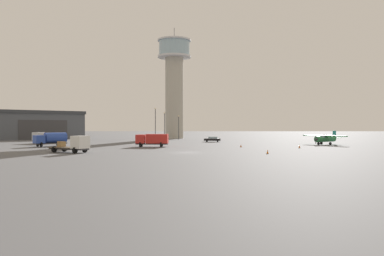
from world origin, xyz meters
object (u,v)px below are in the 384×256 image
truck_box_silver (45,137)px  traffic_cone_near_left (299,146)px  truck_fuel_tanker_blue (51,139)px  airplane_green (325,138)px  traffic_cone_near_right (268,152)px  truck_box_red (152,139)px  light_post_east (155,121)px  light_post_west (179,125)px  traffic_cone_mid_apron (241,146)px  control_tower (174,78)px  truck_flatbed_white (74,145)px  car_black (213,139)px  light_post_north (165,123)px

truck_box_silver → traffic_cone_near_left: (56.95, -17.42, -1.20)m
truck_fuel_tanker_blue → airplane_green: bearing=144.5°
truck_box_silver → truck_fuel_tanker_blue: 13.52m
truck_box_silver → traffic_cone_near_right: 57.55m
truck_box_red → light_post_east: size_ratio=0.72×
light_post_west → traffic_cone_mid_apron: 40.99m
control_tower → truck_flatbed_white: bearing=-101.1°
truck_fuel_tanker_blue → traffic_cone_mid_apron: bearing=134.4°
light_post_east → traffic_cone_mid_apron: (20.26, -26.45, -5.18)m
car_black → light_post_east: bearing=-1.2°
truck_flatbed_white → light_post_east: 43.07m
traffic_cone_mid_apron → light_post_north: bearing=118.9°
car_black → light_post_east: (-15.60, 3.09, 4.72)m
light_post_east → traffic_cone_near_right: (22.28, -43.88, -5.13)m
truck_flatbed_white → truck_fuel_tanker_blue: 20.91m
light_post_west → light_post_north: size_ratio=0.90×
truck_box_silver → light_post_east: (25.64, 12.02, 3.92)m
truck_box_red → traffic_cone_mid_apron: size_ratio=11.57×
traffic_cone_mid_apron → truck_fuel_tanker_blue: bearing=176.5°
truck_box_red → truck_box_silver: truck_box_silver is taller
truck_box_red → light_post_north: 32.37m
airplane_green → truck_box_red: bearing=-23.9°
control_tower → car_black: 34.19m
control_tower → truck_fuel_tanker_blue: (-23.42, -46.62, -18.49)m
truck_box_silver → light_post_north: size_ratio=0.81×
truck_flatbed_white → traffic_cone_near_left: bearing=44.4°
airplane_green → light_post_west: 45.25m
light_post_west → traffic_cone_near_right: (16.37, -55.59, -4.19)m
truck_flatbed_white → traffic_cone_mid_apron: (28.98, 15.53, -1.05)m
light_post_west → car_black: bearing=-56.8°
truck_box_red → light_post_north: bearing=-87.5°
airplane_green → traffic_cone_near_left: bearing=16.4°
truck_box_silver → traffic_cone_near_left: bearing=-171.0°
airplane_green → light_post_north: (-38.76, 23.60, 3.49)m
traffic_cone_near_left → car_black: bearing=120.8°
truck_flatbed_white → traffic_cone_near_right: 31.07m
truck_box_silver → truck_fuel_tanker_blue: size_ratio=1.06×
truck_flatbed_white → truck_fuel_tanker_blue: bearing=147.9°
light_post_east → traffic_cone_near_left: size_ratio=13.23×
truck_box_silver → light_post_east: 28.58m
truck_flatbed_white → car_black: size_ratio=1.62×
truck_flatbed_white → light_post_west: 55.74m
control_tower → traffic_cone_near_left: (27.36, -52.02, -19.76)m
light_post_north → traffic_cone_near_left: (29.33, -36.03, -4.61)m
truck_box_red → traffic_cone_near_left: (29.21, -3.85, -1.18)m
truck_box_red → truck_flatbed_white: truck_flatbed_white is taller
truck_box_red → traffic_cone_near_left: size_ratio=9.52×
truck_box_silver → traffic_cone_mid_apron: (45.90, -14.43, -1.26)m
truck_flatbed_white → control_tower: bearing=105.9°
light_post_east → car_black: bearing=-11.2°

